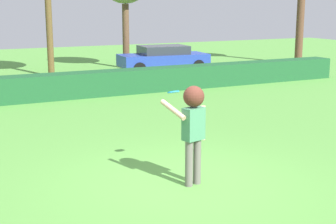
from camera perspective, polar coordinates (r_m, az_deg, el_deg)
The scene contains 5 objects.
ground_plane at distance 9.27m, azimuth 1.65°, elevation -8.04°, with size 60.00×60.00×0.00m, color #599B41.
person at distance 8.87m, azimuth 2.86°, elevation -1.01°, with size 0.69×0.71×1.81m.
frisbee at distance 9.62m, azimuth 0.61°, elevation 2.27°, with size 0.23×0.23×0.08m.
hedge_row at distance 17.63m, azimuth -12.75°, elevation 2.82°, with size 24.12×0.90×0.86m, color #1C522B.
parked_car_blue at distance 24.18m, azimuth -0.53°, elevation 6.19°, with size 4.34×2.13×1.25m.
Camera 1 is at (-4.14, -7.65, 3.20)m, focal length 53.90 mm.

